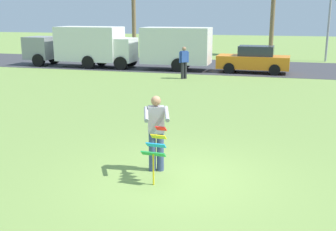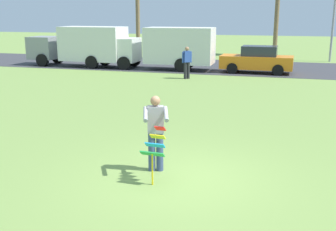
% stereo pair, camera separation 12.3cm
% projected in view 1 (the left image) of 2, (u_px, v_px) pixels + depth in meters
% --- Properties ---
extents(ground_plane, '(120.00, 120.00, 0.00)m').
position_uv_depth(ground_plane, '(180.00, 178.00, 8.99)').
color(ground_plane, olive).
extents(road_strip, '(120.00, 8.00, 0.01)m').
position_uv_depth(road_strip, '(250.00, 68.00, 27.13)').
color(road_strip, '#38383D').
rests_on(road_strip, ground).
extents(person_kite_flyer, '(0.69, 0.76, 1.73)m').
position_uv_depth(person_kite_flyer, '(156.00, 131.00, 9.18)').
color(person_kite_flyer, '#384772').
rests_on(person_kite_flyer, ground).
extents(kite_held, '(0.52, 0.64, 1.15)m').
position_uv_depth(kite_held, '(156.00, 147.00, 8.61)').
color(kite_held, red).
rests_on(kite_held, ground).
extents(parked_truck_grey_van, '(6.77, 2.30, 2.62)m').
position_uv_depth(parked_truck_grey_van, '(79.00, 45.00, 27.37)').
color(parked_truck_grey_van, gray).
rests_on(parked_truck_grey_van, ground).
extents(parked_truck_white_box, '(6.72, 2.17, 2.62)m').
position_uv_depth(parked_truck_white_box, '(163.00, 47.00, 25.87)').
color(parked_truck_white_box, silver).
rests_on(parked_truck_white_box, ground).
extents(parked_car_orange, '(4.24, 1.91, 1.60)m').
position_uv_depth(parked_car_orange, '(254.00, 60.00, 24.59)').
color(parked_car_orange, orange).
rests_on(parked_car_orange, ground).
extents(streetlight_pole, '(0.24, 1.65, 7.00)m').
position_uv_depth(streetlight_pole, '(330.00, 6.00, 29.76)').
color(streetlight_pole, '#9E9EA3').
rests_on(streetlight_pole, ground).
extents(person_walker_near, '(0.47, 0.40, 1.73)m').
position_uv_depth(person_walker_near, '(184.00, 62.00, 22.33)').
color(person_walker_near, '#26262B').
rests_on(person_walker_near, ground).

